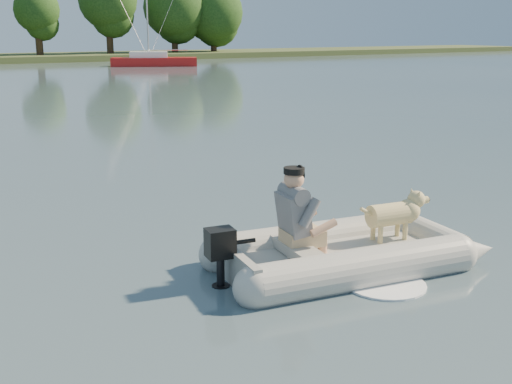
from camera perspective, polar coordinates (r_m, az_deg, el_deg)
water at (r=7.91m, az=6.61°, el=-8.48°), size 160.00×160.00×0.00m
dinghy at (r=8.46m, az=8.19°, el=-2.43°), size 5.37×4.05×1.48m
man at (r=8.09m, az=3.50°, el=-1.64°), size 0.87×0.77×1.15m
dog at (r=8.89m, az=11.80°, el=-2.31°), size 1.04×0.50×0.67m
outboard_motor at (r=7.81m, az=-3.19°, el=-6.08°), size 0.48×0.37×0.84m
sailboat at (r=56.54m, az=-9.11°, el=11.43°), size 7.43×4.96×9.88m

